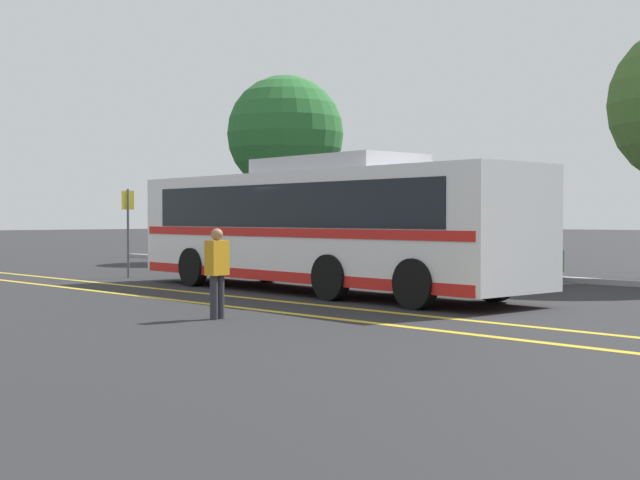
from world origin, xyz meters
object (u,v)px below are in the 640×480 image
(tree_2, at_px, (285,134))
(parked_car_2, at_px, (481,256))
(parked_car_0, at_px, (238,246))
(parked_car_1, at_px, (339,250))
(transit_bus, at_px, (320,224))
(pedestrian_0, at_px, (217,268))
(bus_stop_sign, at_px, (128,222))

(tree_2, bearing_deg, parked_car_2, -16.15)
(parked_car_0, bearing_deg, parked_car_1, 87.75)
(parked_car_0, distance_m, parked_car_2, 11.31)
(transit_bus, distance_m, pedestrian_0, 5.98)
(transit_bus, height_order, bus_stop_sign, transit_bus)
(tree_2, bearing_deg, parked_car_0, -71.57)
(transit_bus, height_order, pedestrian_0, transit_bus)
(pedestrian_0, bearing_deg, transit_bus, -162.60)
(pedestrian_0, bearing_deg, parked_car_0, -140.65)
(parked_car_1, relative_size, pedestrian_0, 2.92)
(parked_car_1, xyz_separation_m, bus_stop_sign, (-2.51, -6.38, 0.92))
(parked_car_0, height_order, parked_car_2, parked_car_0)
(tree_2, bearing_deg, parked_car_1, -28.82)
(parked_car_1, bearing_deg, parked_car_2, 96.43)
(transit_bus, xyz_separation_m, pedestrian_0, (2.80, -5.23, -0.73))
(parked_car_2, height_order, pedestrian_0, pedestrian_0)
(parked_car_1, distance_m, pedestrian_0, 13.67)
(pedestrian_0, xyz_separation_m, bus_stop_sign, (-10.52, 4.70, 0.76))
(transit_bus, relative_size, parked_car_2, 2.91)
(parked_car_2, bearing_deg, parked_car_1, -85.56)
(parked_car_0, height_order, parked_car_1, parked_car_1)
(parked_car_1, relative_size, bus_stop_sign, 1.76)
(transit_bus, relative_size, tree_2, 1.60)
(parked_car_0, xyz_separation_m, parked_car_1, (5.78, -0.43, 0.02))
(parked_car_0, relative_size, parked_car_1, 1.01)
(pedestrian_0, height_order, bus_stop_sign, bus_stop_sign)
(transit_bus, xyz_separation_m, parked_car_2, (0.32, 6.05, -0.93))
(pedestrian_0, distance_m, tree_2, 21.51)
(parked_car_2, distance_m, bus_stop_sign, 10.43)
(transit_bus, height_order, tree_2, tree_2)
(bus_stop_sign, bearing_deg, tree_2, 26.37)
(bus_stop_sign, bearing_deg, transit_bus, -83.09)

